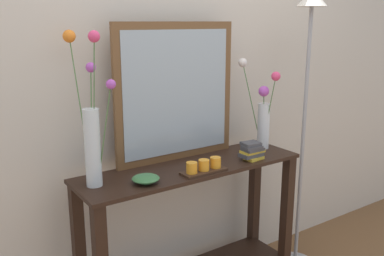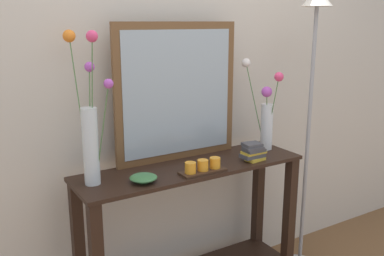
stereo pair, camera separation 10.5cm
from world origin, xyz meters
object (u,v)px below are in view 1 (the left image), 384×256
object	(u,v)px
decorative_bowl	(146,179)
console_table	(192,226)
tall_vase_left	(91,128)
book_stack	(252,151)
mirror_leaning	(177,93)
vase_right	(263,113)
candle_tray	(204,167)
floor_lamp	(306,88)

from	to	relation	value
decorative_bowl	console_table	bearing A→B (deg)	14.52
tall_vase_left	book_stack	size ratio (longest dim) A/B	5.06
mirror_leaning	vase_right	world-z (taller)	mirror_leaning
vase_right	decorative_bowl	world-z (taller)	vase_right
tall_vase_left	decorative_bowl	world-z (taller)	tall_vase_left
tall_vase_left	book_stack	xyz separation A→B (m)	(0.87, -0.13, -0.22)
vase_right	candle_tray	world-z (taller)	vase_right
candle_tray	book_stack	distance (m)	0.34
decorative_bowl	vase_right	bearing A→B (deg)	7.58
floor_lamp	mirror_leaning	bearing A→B (deg)	167.51
mirror_leaning	decorative_bowl	world-z (taller)	mirror_leaning
mirror_leaning	tall_vase_left	bearing A→B (deg)	-167.53
vase_right	decorative_bowl	bearing A→B (deg)	-172.42
console_table	vase_right	size ratio (longest dim) A/B	2.35
console_table	book_stack	world-z (taller)	book_stack
console_table	floor_lamp	bearing A→B (deg)	-2.23
book_stack	tall_vase_left	bearing A→B (deg)	171.44
vase_right	tall_vase_left	bearing A→B (deg)	179.89
mirror_leaning	candle_tray	bearing A→B (deg)	-92.43
console_table	floor_lamp	size ratio (longest dim) A/B	0.71
console_table	book_stack	distance (m)	0.53
tall_vase_left	book_stack	distance (m)	0.90
mirror_leaning	console_table	bearing A→B (deg)	-91.03
candle_tray	book_stack	size ratio (longest dim) A/B	1.74
mirror_leaning	vase_right	bearing A→B (deg)	-12.90
mirror_leaning	book_stack	distance (m)	0.53
book_stack	console_table	bearing A→B (deg)	163.56
vase_right	candle_tray	size ratio (longest dim) A/B	2.20
mirror_leaning	floor_lamp	distance (m)	0.84
decorative_bowl	book_stack	world-z (taller)	book_stack
candle_tray	decorative_bowl	world-z (taller)	candle_tray
console_table	vase_right	bearing A→B (deg)	3.21
tall_vase_left	candle_tray	size ratio (longest dim) A/B	2.90
vase_right	floor_lamp	size ratio (longest dim) A/B	0.30
vase_right	decorative_bowl	distance (m)	0.88
mirror_leaning	book_stack	xyz separation A→B (m)	(0.33, -0.25, -0.32)
decorative_bowl	book_stack	size ratio (longest dim) A/B	0.94
decorative_bowl	floor_lamp	xyz separation A→B (m)	(1.15, 0.05, 0.33)
tall_vase_left	floor_lamp	distance (m)	1.36
mirror_leaning	book_stack	world-z (taller)	mirror_leaning
tall_vase_left	vase_right	distance (m)	1.06
console_table	candle_tray	size ratio (longest dim) A/B	5.15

